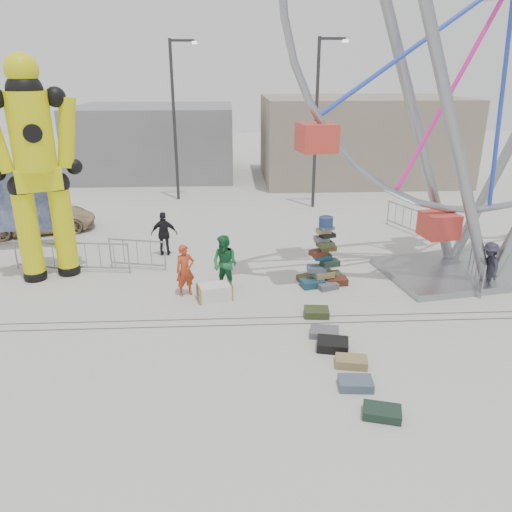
{
  "coord_description": "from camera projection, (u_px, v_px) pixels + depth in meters",
  "views": [
    {
      "loc": [
        -1.2,
        -11.56,
        6.61
      ],
      "look_at": [
        -0.46,
        2.31,
        1.39
      ],
      "focal_mm": 35.0,
      "sensor_mm": 36.0,
      "label": 1
    }
  ],
  "objects": [
    {
      "name": "steamer_trunk",
      "position": [
        215.0,
        292.0,
        15.17
      ],
      "size": [
        1.13,
        0.82,
        0.47
      ],
      "primitive_type": "cube",
      "rotation": [
        0.0,
        0.0,
        0.25
      ],
      "color": "silver",
      "rests_on": "ground"
    },
    {
      "name": "barricade_dummy_b",
      "position": [
        100.0,
        257.0,
        17.07
      ],
      "size": [
        2.0,
        0.36,
        1.1
      ],
      "primitive_type": null,
      "rotation": [
        0.0,
        0.0,
        -0.13
      ],
      "color": "gray",
      "rests_on": "ground"
    },
    {
      "name": "barricade_dummy_c",
      "position": [
        137.0,
        254.0,
        17.37
      ],
      "size": [
        1.98,
        0.52,
        1.1
      ],
      "primitive_type": null,
      "rotation": [
        0.0,
        0.0,
        -0.22
      ],
      "color": "gray",
      "rests_on": "ground"
    },
    {
      "name": "row_case_3",
      "position": [
        351.0,
        362.0,
        11.8
      ],
      "size": [
        0.82,
        0.59,
        0.21
      ],
      "primitive_type": "cube",
      "rotation": [
        0.0,
        0.0,
        -0.19
      ],
      "color": "#98844D",
      "rests_on": "ground"
    },
    {
      "name": "track_line_near",
      "position": [
        276.0,
        324.0,
        13.75
      ],
      "size": [
        40.0,
        0.04,
        0.01
      ],
      "primitive_type": "cube",
      "color": "#47443F",
      "rests_on": "ground"
    },
    {
      "name": "lamp_post_right",
      "position": [
        318.0,
        116.0,
        23.91
      ],
      "size": [
        1.41,
        0.25,
        8.0
      ],
      "color": "#2D2D30",
      "rests_on": "ground"
    },
    {
      "name": "lamp_post_left",
      "position": [
        176.0,
        113.0,
        25.44
      ],
      "size": [
        1.41,
        0.25,
        8.0
      ],
      "color": "#2D2D30",
      "rests_on": "ground"
    },
    {
      "name": "row_case_1",
      "position": [
        324.0,
        332.0,
        13.14
      ],
      "size": [
        0.84,
        0.68,
        0.19
      ],
      "primitive_type": "cube",
      "rotation": [
        0.0,
        0.0,
        -0.19
      ],
      "color": "slate",
      "rests_on": "ground"
    },
    {
      "name": "pedestrian_red",
      "position": [
        185.0,
        270.0,
        15.28
      ],
      "size": [
        0.7,
        0.59,
        1.63
      ],
      "primitive_type": "imported",
      "rotation": [
        0.0,
        0.0,
        0.39
      ],
      "color": "#B33919",
      "rests_on": "ground"
    },
    {
      "name": "building_left",
      "position": [
        156.0,
        140.0,
        32.68
      ],
      "size": [
        10.0,
        8.0,
        4.4
      ],
      "primitive_type": "cube",
      "color": "gray",
      "rests_on": "ground"
    },
    {
      "name": "barricade_dummy_a",
      "position": [
        41.0,
        257.0,
        17.15
      ],
      "size": [
        1.94,
        0.67,
        1.1
      ],
      "primitive_type": null,
      "rotation": [
        0.0,
        0.0,
        -0.29
      ],
      "color": "gray",
      "rests_on": "ground"
    },
    {
      "name": "ferris_wheel",
      "position": [
        508.0,
        20.0,
        14.36
      ],
      "size": [
        13.7,
        4.33,
        16.09
      ],
      "rotation": [
        0.0,
        0.0,
        0.17
      ],
      "color": "gray",
      "rests_on": "ground"
    },
    {
      "name": "pedestrian_grey",
      "position": [
        489.0,
        266.0,
        15.77
      ],
      "size": [
        0.58,
        1.0,
        1.54
      ],
      "primitive_type": "imported",
      "rotation": [
        0.0,
        0.0,
        -1.56
      ],
      "color": "#22222E",
      "rests_on": "ground"
    },
    {
      "name": "ground",
      "position": [
        278.0,
        335.0,
        13.19
      ],
      "size": [
        90.0,
        90.0,
        0.0
      ],
      "primitive_type": "plane",
      "color": "#9E9E99",
      "rests_on": "ground"
    },
    {
      "name": "parked_suv",
      "position": [
        42.0,
        218.0,
        21.42
      ],
      "size": [
        4.75,
        3.18,
        1.21
      ],
      "primitive_type": "imported",
      "rotation": [
        0.0,
        0.0,
        1.86
      ],
      "color": "tan",
      "rests_on": "ground"
    },
    {
      "name": "building_right",
      "position": [
        360.0,
        138.0,
        31.34
      ],
      "size": [
        12.0,
        8.0,
        5.0
      ],
      "primitive_type": "cube",
      "color": "gray",
      "rests_on": "ground"
    },
    {
      "name": "row_case_0",
      "position": [
        316.0,
        312.0,
        14.19
      ],
      "size": [
        0.74,
        0.59,
        0.22
      ],
      "primitive_type": "cube",
      "rotation": [
        0.0,
        0.0,
        -0.1
      ],
      "color": "#354221",
      "rests_on": "ground"
    },
    {
      "name": "row_case_5",
      "position": [
        382.0,
        412.0,
        10.07
      ],
      "size": [
        0.87,
        0.68,
        0.2
      ],
      "primitive_type": "cube",
      "rotation": [
        0.0,
        0.0,
        -0.28
      ],
      "color": "#1B3126",
      "rests_on": "ground"
    },
    {
      "name": "row_case_4",
      "position": [
        356.0,
        383.0,
        10.99
      ],
      "size": [
        0.79,
        0.57,
        0.21
      ],
      "primitive_type": "cube",
      "rotation": [
        0.0,
        0.0,
        -0.09
      ],
      "color": "#4D5C6E",
      "rests_on": "ground"
    },
    {
      "name": "track_line_far",
      "position": [
        275.0,
        317.0,
        14.12
      ],
      "size": [
        40.0,
        0.04,
        0.01
      ],
      "primitive_type": "cube",
      "color": "#47443F",
      "rests_on": "ground"
    },
    {
      "name": "suitcase_tower",
      "position": [
        323.0,
        265.0,
        16.18
      ],
      "size": [
        1.64,
        1.44,
        2.27
      ],
      "rotation": [
        0.0,
        0.0,
        0.19
      ],
      "color": "#1B4152",
      "rests_on": "ground"
    },
    {
      "name": "barricade_wheel_front",
      "position": [
        476.0,
        270.0,
        16.03
      ],
      "size": [
        0.59,
        1.96,
        1.1
      ],
      "primitive_type": null,
      "rotation": [
        0.0,
        0.0,
        1.32
      ],
      "color": "gray",
      "rests_on": "ground"
    },
    {
      "name": "crash_test_dummy",
      "position": [
        36.0,
        163.0,
        15.58
      ],
      "size": [
        2.82,
        1.65,
        7.3
      ],
      "rotation": [
        0.0,
        0.0,
        0.43
      ],
      "color": "black",
      "rests_on": "ground"
    },
    {
      "name": "row_case_2",
      "position": [
        333.0,
        345.0,
        12.51
      ],
      "size": [
        0.89,
        0.76,
        0.24
      ],
      "primitive_type": "cube",
      "rotation": [
        0.0,
        0.0,
        -0.22
      ],
      "color": "black",
      "rests_on": "ground"
    },
    {
      "name": "pedestrian_green",
      "position": [
        225.0,
        264.0,
        15.53
      ],
      "size": [
        1.12,
        1.06,
        1.82
      ],
      "primitive_type": "imported",
      "rotation": [
        0.0,
        0.0,
        -0.58
      ],
      "color": "#196431",
      "rests_on": "ground"
    },
    {
      "name": "pedestrian_black",
      "position": [
        164.0,
        234.0,
        18.59
      ],
      "size": [
        0.98,
        0.42,
        1.68
      ],
      "primitive_type": "imported",
      "rotation": [
        0.0,
        0.0,
        3.13
      ],
      "color": "black",
      "rests_on": "ground"
    },
    {
      "name": "barricade_wheel_back",
      "position": [
        403.0,
        218.0,
        21.63
      ],
      "size": [
        0.83,
        1.9,
        1.1
      ],
      "primitive_type": null,
      "rotation": [
        0.0,
        0.0,
        -1.19
      ],
      "color": "gray",
      "rests_on": "ground"
    }
  ]
}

